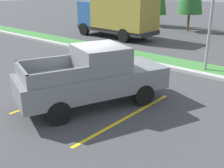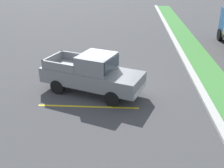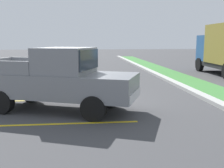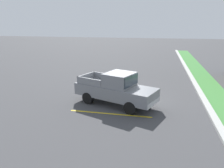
{
  "view_description": "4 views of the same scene",
  "coord_description": "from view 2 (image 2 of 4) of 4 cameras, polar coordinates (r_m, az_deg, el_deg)",
  "views": [
    {
      "loc": [
        7.34,
        -7.15,
        4.08
      ],
      "look_at": [
        1.22,
        -0.12,
        0.7
      ],
      "focal_mm": 44.58,
      "sensor_mm": 36.0,
      "label": 1
    },
    {
      "loc": [
        13.35,
        1.12,
        6.33
      ],
      "look_at": [
        1.67,
        0.38,
        0.88
      ],
      "focal_mm": 43.06,
      "sensor_mm": 36.0,
      "label": 2
    },
    {
      "loc": [
        9.75,
        0.2,
        2.34
      ],
      "look_at": [
        0.41,
        1.16,
        0.79
      ],
      "focal_mm": 42.83,
      "sensor_mm": 36.0,
      "label": 3
    },
    {
      "loc": [
        13.67,
        1.83,
        5.1
      ],
      "look_at": [
        1.12,
        -0.86,
        1.42
      ],
      "focal_mm": 34.78,
      "sensor_mm": 36.0,
      "label": 4
    }
  ],
  "objects": [
    {
      "name": "parking_line_near",
      "position": [
        15.52,
        -3.43,
        0.86
      ],
      "size": [
        0.12,
        4.8,
        0.01
      ],
      "primitive_type": "cube",
      "color": "yellow",
      "rests_on": "ground"
    },
    {
      "name": "ground_plane",
      "position": [
        14.82,
        -1.07,
        -0.34
      ],
      "size": [
        120.0,
        120.0,
        0.0
      ],
      "primitive_type": "plane",
      "color": "#424244"
    },
    {
      "name": "grass_median",
      "position": [
        15.58,
        21.91,
        -0.82
      ],
      "size": [
        56.0,
        1.8,
        0.06
      ],
      "primitive_type": "cube",
      "color": "#42843D",
      "rests_on": "ground"
    },
    {
      "name": "parking_line_far",
      "position": [
        12.78,
        -5.07,
        -4.82
      ],
      "size": [
        0.12,
        4.8,
        0.01
      ],
      "primitive_type": "cube",
      "color": "yellow",
      "rests_on": "ground"
    },
    {
      "name": "curb_strip",
      "position": [
        15.24,
        18.02,
        -0.57
      ],
      "size": [
        56.0,
        0.4,
        0.15
      ],
      "primitive_type": "cube",
      "color": "#B2B2AD",
      "rests_on": "ground"
    },
    {
      "name": "pickup_truck_main",
      "position": [
        13.68,
        -4.12,
        2.14
      ],
      "size": [
        3.64,
        5.55,
        2.1
      ],
      "color": "black",
      "rests_on": "ground"
    }
  ]
}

